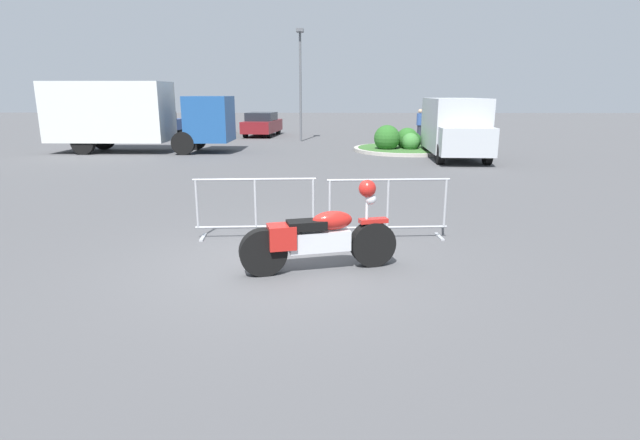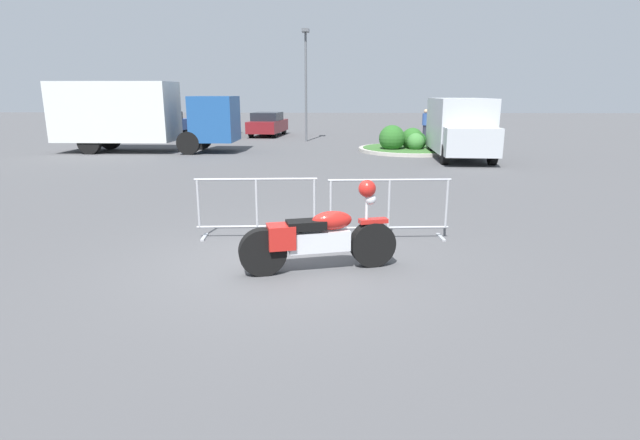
{
  "view_description": "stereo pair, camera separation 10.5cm",
  "coord_description": "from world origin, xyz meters",
  "px_view_note": "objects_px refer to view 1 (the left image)",
  "views": [
    {
      "loc": [
        0.68,
        -7.11,
        2.5
      ],
      "look_at": [
        0.53,
        0.15,
        0.65
      ],
      "focal_mm": 28.0,
      "sensor_mm": 36.0,
      "label": 1
    },
    {
      "loc": [
        0.79,
        -7.11,
        2.5
      ],
      "look_at": [
        0.53,
        0.15,
        0.65
      ],
      "focal_mm": 28.0,
      "sensor_mm": 36.0,
      "label": 2
    }
  ],
  "objects_px": {
    "box_truck": "(131,114)",
    "parked_car_green": "(209,123)",
    "motorcycle": "(319,237)",
    "delivery_van": "(455,126)",
    "street_lamp": "(300,69)",
    "crowd_barrier_near": "(256,207)",
    "pedestrian": "(420,124)",
    "parked_car_blue": "(159,123)",
    "parked_car_maroon": "(262,124)",
    "crowd_barrier_far": "(388,208)"
  },
  "relations": [
    {
      "from": "box_truck",
      "to": "parked_car_green",
      "type": "distance_m",
      "value": 8.75
    },
    {
      "from": "motorcycle",
      "to": "delivery_van",
      "type": "distance_m",
      "value": 14.01
    },
    {
      "from": "motorcycle",
      "to": "street_lamp",
      "type": "xyz_separation_m",
      "value": [
        -1.43,
        20.08,
        3.22
      ]
    },
    {
      "from": "crowd_barrier_near",
      "to": "pedestrian",
      "type": "xyz_separation_m",
      "value": [
        6.05,
        18.49,
        0.37
      ]
    },
    {
      "from": "crowd_barrier_near",
      "to": "pedestrian",
      "type": "distance_m",
      "value": 19.45
    },
    {
      "from": "parked_car_blue",
      "to": "parked_car_maroon",
      "type": "distance_m",
      "value": 6.41
    },
    {
      "from": "box_truck",
      "to": "pedestrian",
      "type": "xyz_separation_m",
      "value": [
        13.34,
        5.28,
        -0.72
      ]
    },
    {
      "from": "motorcycle",
      "to": "pedestrian",
      "type": "xyz_separation_m",
      "value": [
        4.89,
        20.15,
        0.42
      ]
    },
    {
      "from": "crowd_barrier_far",
      "to": "pedestrian",
      "type": "distance_m",
      "value": 18.86
    },
    {
      "from": "parked_car_green",
      "to": "crowd_barrier_near",
      "type": "bearing_deg",
      "value": -159.21
    },
    {
      "from": "crowd_barrier_far",
      "to": "parked_car_blue",
      "type": "bearing_deg",
      "value": 117.34
    },
    {
      "from": "crowd_barrier_near",
      "to": "box_truck",
      "type": "xyz_separation_m",
      "value": [
        -7.29,
        13.21,
        1.08
      ]
    },
    {
      "from": "parked_car_green",
      "to": "parked_car_maroon",
      "type": "xyz_separation_m",
      "value": [
        3.2,
        -0.04,
        -0.03
      ]
    },
    {
      "from": "parked_car_green",
      "to": "parked_car_maroon",
      "type": "bearing_deg",
      "value": -85.28
    },
    {
      "from": "crowd_barrier_far",
      "to": "delivery_van",
      "type": "distance_m",
      "value": 12.05
    },
    {
      "from": "parked_car_blue",
      "to": "street_lamp",
      "type": "relative_size",
      "value": 0.74
    },
    {
      "from": "box_truck",
      "to": "parked_car_maroon",
      "type": "bearing_deg",
      "value": 62.57
    },
    {
      "from": "motorcycle",
      "to": "crowd_barrier_far",
      "type": "bearing_deg",
      "value": 39.85
    },
    {
      "from": "motorcycle",
      "to": "pedestrian",
      "type": "bearing_deg",
      "value": 61.1
    },
    {
      "from": "delivery_van",
      "to": "parked_car_maroon",
      "type": "xyz_separation_m",
      "value": [
        -8.98,
        10.38,
        -0.53
      ]
    },
    {
      "from": "motorcycle",
      "to": "delivery_van",
      "type": "bearing_deg",
      "value": 53.68
    },
    {
      "from": "crowd_barrier_far",
      "to": "parked_car_blue",
      "type": "height_order",
      "value": "parked_car_blue"
    },
    {
      "from": "motorcycle",
      "to": "box_truck",
      "type": "distance_m",
      "value": 17.14
    },
    {
      "from": "box_truck",
      "to": "motorcycle",
      "type": "bearing_deg",
      "value": -60.14
    },
    {
      "from": "box_truck",
      "to": "street_lamp",
      "type": "height_order",
      "value": "street_lamp"
    },
    {
      "from": "parked_car_maroon",
      "to": "street_lamp",
      "type": "relative_size",
      "value": 0.75
    },
    {
      "from": "motorcycle",
      "to": "parked_car_green",
      "type": "distance_m",
      "value": 24.54
    },
    {
      "from": "pedestrian",
      "to": "street_lamp",
      "type": "distance_m",
      "value": 6.91
    },
    {
      "from": "crowd_barrier_far",
      "to": "street_lamp",
      "type": "bearing_deg",
      "value": 98.01
    },
    {
      "from": "parked_car_blue",
      "to": "street_lamp",
      "type": "bearing_deg",
      "value": -107.87
    },
    {
      "from": "crowd_barrier_near",
      "to": "box_truck",
      "type": "bearing_deg",
      "value": 118.88
    },
    {
      "from": "parked_car_maroon",
      "to": "motorcycle",
      "type": "bearing_deg",
      "value": -164.99
    },
    {
      "from": "motorcycle",
      "to": "parked_car_green",
      "type": "relative_size",
      "value": 0.51
    },
    {
      "from": "parked_car_maroon",
      "to": "pedestrian",
      "type": "bearing_deg",
      "value": -104.97
    },
    {
      "from": "crowd_barrier_far",
      "to": "street_lamp",
      "type": "distance_m",
      "value": 18.86
    },
    {
      "from": "box_truck",
      "to": "parked_car_maroon",
      "type": "distance_m",
      "value": 9.72
    },
    {
      "from": "box_truck",
      "to": "pedestrian",
      "type": "bearing_deg",
      "value": 21.85
    },
    {
      "from": "crowd_barrier_far",
      "to": "parked_car_green",
      "type": "distance_m",
      "value": 23.34
    },
    {
      "from": "parked_car_green",
      "to": "street_lamp",
      "type": "relative_size",
      "value": 0.78
    },
    {
      "from": "street_lamp",
      "to": "crowd_barrier_far",
      "type": "bearing_deg",
      "value": -81.99
    },
    {
      "from": "box_truck",
      "to": "street_lamp",
      "type": "relative_size",
      "value": 1.36
    },
    {
      "from": "parked_car_blue",
      "to": "parked_car_green",
      "type": "xyz_separation_m",
      "value": [
        3.2,
        -0.44,
        0.04
      ]
    },
    {
      "from": "motorcycle",
      "to": "street_lamp",
      "type": "bearing_deg",
      "value": 78.82
    },
    {
      "from": "crowd_barrier_far",
      "to": "parked_car_maroon",
      "type": "height_order",
      "value": "parked_car_maroon"
    },
    {
      "from": "motorcycle",
      "to": "street_lamp",
      "type": "relative_size",
      "value": 0.4
    },
    {
      "from": "parked_car_green",
      "to": "parked_car_maroon",
      "type": "relative_size",
      "value": 1.04
    },
    {
      "from": "crowd_barrier_far",
      "to": "street_lamp",
      "type": "relative_size",
      "value": 0.38
    },
    {
      "from": "street_lamp",
      "to": "motorcycle",
      "type": "bearing_deg",
      "value": -85.93
    },
    {
      "from": "parked_car_blue",
      "to": "parked_car_maroon",
      "type": "bearing_deg",
      "value": -88.88
    },
    {
      "from": "crowd_barrier_far",
      "to": "parked_car_maroon",
      "type": "bearing_deg",
      "value": 103.21
    }
  ]
}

